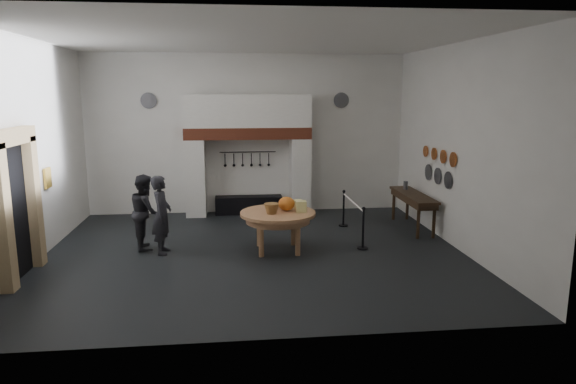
{
  "coord_description": "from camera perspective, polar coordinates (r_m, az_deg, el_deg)",
  "views": [
    {
      "loc": [
        -0.47,
        -10.7,
        3.44
      ],
      "look_at": [
        0.71,
        -0.09,
        1.35
      ],
      "focal_mm": 32.0,
      "sensor_mm": 36.0,
      "label": 1
    }
  ],
  "objects": [
    {
      "name": "door_recess",
      "position": [
        10.72,
        -28.12,
        -2.04
      ],
      "size": [
        0.04,
        1.1,
        2.5
      ],
      "primitive_type": "cube",
      "color": "black",
      "rests_on": "floor"
    },
    {
      "name": "copper_pan_b",
      "position": [
        12.55,
        16.85,
        3.79
      ],
      "size": [
        0.03,
        0.32,
        0.32
      ],
      "primitive_type": "cylinder",
      "rotation": [
        0.0,
        1.57,
        0.0
      ],
      "color": "#C6662D",
      "rests_on": "wall_right"
    },
    {
      "name": "door_jamb_far",
      "position": [
        11.32,
        -26.44,
        -1.0
      ],
      "size": [
        0.22,
        0.3,
        2.6
      ],
      "primitive_type": "cube",
      "color": "tan",
      "rests_on": "floor"
    },
    {
      "name": "hearth_brick_band",
      "position": [
        14.4,
        -4.49,
        6.55
      ],
      "size": [
        3.5,
        0.72,
        0.32
      ],
      "primitive_type": "cube",
      "color": "#9E442B",
      "rests_on": "chimney_pier_left"
    },
    {
      "name": "pewter_jug",
      "position": [
        13.9,
        12.94,
        0.73
      ],
      "size": [
        0.12,
        0.12,
        0.22
      ],
      "primitive_type": "cylinder",
      "color": "#505156",
      "rests_on": "side_table"
    },
    {
      "name": "bread_loaf",
      "position": [
        11.47,
        -1.79,
        -1.52
      ],
      "size": [
        0.31,
        0.18,
        0.13
      ],
      "primitive_type": "ellipsoid",
      "color": "olive",
      "rests_on": "work_table"
    },
    {
      "name": "copper_pan_a",
      "position": [
        12.06,
        17.87,
        3.44
      ],
      "size": [
        0.03,
        0.34,
        0.34
      ],
      "primitive_type": "cylinder",
      "rotation": [
        0.0,
        1.57,
        0.0
      ],
      "color": "#C6662D",
      "rests_on": "wall_right"
    },
    {
      "name": "cheese_block_big",
      "position": [
        11.13,
        1.45,
        -1.61
      ],
      "size": [
        0.22,
        0.22,
        0.24
      ],
      "primitive_type": "cube",
      "color": "#D9D582",
      "rests_on": "work_table"
    },
    {
      "name": "pumpkin",
      "position": [
        11.24,
        -0.17,
        -1.31
      ],
      "size": [
        0.36,
        0.36,
        0.31
      ],
      "primitive_type": "ellipsoid",
      "color": "orange",
      "rests_on": "work_table"
    },
    {
      "name": "wicker_basket",
      "position": [
        10.97,
        -1.85,
        -1.86
      ],
      "size": [
        0.36,
        0.36,
        0.22
      ],
      "primitive_type": "cone",
      "rotation": [
        3.14,
        0.0,
        -0.15
      ],
      "color": "olive",
      "rests_on": "work_table"
    },
    {
      "name": "floor",
      "position": [
        11.25,
        -3.69,
        -6.75
      ],
      "size": [
        9.0,
        8.0,
        0.02
      ],
      "primitive_type": "cube",
      "color": "black",
      "rests_on": "ground"
    },
    {
      "name": "pewter_plate_mid",
      "position": [
        12.85,
        16.29,
        1.72
      ],
      "size": [
        0.03,
        0.4,
        0.4
      ],
      "primitive_type": "cylinder",
      "rotation": [
        0.0,
        1.57,
        0.0
      ],
      "color": "#4C4C51",
      "rests_on": "wall_right"
    },
    {
      "name": "door_lintel",
      "position": [
        10.49,
        -28.36,
        5.43
      ],
      "size": [
        0.22,
        1.7,
        0.3
      ],
      "primitive_type": "cube",
      "color": "tan",
      "rests_on": "door_jamb_near"
    },
    {
      "name": "barrier_rope",
      "position": [
        12.34,
        7.23,
        -1.12
      ],
      "size": [
        0.04,
        2.0,
        0.04
      ],
      "primitive_type": "cylinder",
      "rotation": [
        1.57,
        0.0,
        0.0
      ],
      "color": "white",
      "rests_on": "barrier_post_near"
    },
    {
      "name": "pewter_plate_right",
      "position": [
        13.4,
        15.32,
        2.14
      ],
      "size": [
        0.03,
        0.4,
        0.4
      ],
      "primitive_type": "cylinder",
      "rotation": [
        0.0,
        1.57,
        0.0
      ],
      "color": "#4C4C51",
      "rests_on": "wall_right"
    },
    {
      "name": "wall_plaque",
      "position": [
        12.31,
        -25.14,
        1.42
      ],
      "size": [
        0.05,
        0.34,
        0.44
      ],
      "primitive_type": "cube",
      "color": "gold",
      "rests_on": "wall_left"
    },
    {
      "name": "visitor_near",
      "position": [
        11.32,
        -13.85,
        -2.48
      ],
      "size": [
        0.43,
        0.64,
        1.7
      ],
      "primitive_type": "imported",
      "rotation": [
        0.0,
        0.0,
        1.53
      ],
      "color": "black",
      "rests_on": "floor"
    },
    {
      "name": "wall_front",
      "position": [
        6.82,
        -2.33,
        1.01
      ],
      "size": [
        9.0,
        0.02,
        4.5
      ],
      "primitive_type": "cube",
      "color": "silver",
      "rests_on": "floor"
    },
    {
      "name": "pewter_plate_back_left",
      "position": [
        14.83,
        -15.22,
        9.77
      ],
      "size": [
        0.44,
        0.03,
        0.44
      ],
      "primitive_type": "cylinder",
      "rotation": [
        1.57,
        0.0,
        0.0
      ],
      "color": "#4C4C51",
      "rests_on": "wall_back"
    },
    {
      "name": "cheese_block_small",
      "position": [
        11.43,
        1.15,
        -1.38
      ],
      "size": [
        0.18,
        0.18,
        0.2
      ],
      "primitive_type": "cube",
      "color": "#F1EB90",
      "rests_on": "work_table"
    },
    {
      "name": "wall_back",
      "position": [
        14.76,
        -4.54,
        6.42
      ],
      "size": [
        9.0,
        0.02,
        4.5
      ],
      "primitive_type": "cube",
      "color": "silver",
      "rests_on": "floor"
    },
    {
      "name": "wall_left",
      "position": [
        11.5,
        -26.9,
        3.94
      ],
      "size": [
        0.02,
        8.0,
        4.5
      ],
      "primitive_type": "cube",
      "color": "silver",
      "rests_on": "floor"
    },
    {
      "name": "iron_range",
      "position": [
        14.78,
        -4.38,
        -1.42
      ],
      "size": [
        1.9,
        0.45,
        0.5
      ],
      "primitive_type": "cube",
      "color": "black",
      "rests_on": "floor"
    },
    {
      "name": "work_table",
      "position": [
        11.16,
        -1.13,
        -2.39
      ],
      "size": [
        1.87,
        1.87,
        0.07
      ],
      "primitive_type": "cylinder",
      "rotation": [
        0.0,
        0.0,
        -0.15
      ],
      "color": "tan",
      "rests_on": "floor"
    },
    {
      "name": "utensil_rail",
      "position": [
        14.73,
        -4.5,
        4.46
      ],
      "size": [
        1.6,
        0.02,
        0.02
      ],
      "primitive_type": "cylinder",
      "rotation": [
        0.0,
        1.57,
        0.0
      ],
      "color": "black",
      "rests_on": "wall_back"
    },
    {
      "name": "copper_pan_c",
      "position": [
        13.06,
        15.91,
        4.1
      ],
      "size": [
        0.03,
        0.3,
        0.3
      ],
      "primitive_type": "cylinder",
      "rotation": [
        0.0,
        1.57,
        0.0
      ],
      "color": "#C6662D",
      "rests_on": "wall_right"
    },
    {
      "name": "chimney_pier_right",
      "position": [
        14.67,
        1.35,
        1.8
      ],
      "size": [
        0.55,
        0.7,
        2.15
      ],
      "primitive_type": "cube",
      "color": "silver",
      "rests_on": "floor"
    },
    {
      "name": "door_jamb_near",
      "position": [
        10.05,
        -29.12,
        -2.65
      ],
      "size": [
        0.22,
        0.3,
        2.6
      ],
      "primitive_type": "cube",
      "color": "tan",
      "rests_on": "floor"
    },
    {
      "name": "pewter_plate_left",
      "position": [
        12.31,
        17.35,
        1.26
      ],
      "size": [
        0.03,
        0.4,
        0.4
      ],
      "primitive_type": "cylinder",
      "rotation": [
        0.0,
        1.57,
        0.0
      ],
      "color": "#4C4C51",
      "rests_on": "wall_right"
    },
    {
      "name": "pewter_plate_back_right",
      "position": [
        15.0,
        5.94,
        10.1
      ],
      "size": [
        0.44,
        0.03,
        0.44
      ],
      "primitive_type": "cylinder",
      "rotation": [
        1.57,
        0.0,
        0.0
      ],
      "color": "#4C4C51",
      "rests_on": "wall_back"
    },
    {
      "name": "chimney_pier_left",
      "position": [
        14.58,
        -10.22,
        1.57
      ],
      "size": [
        0.55,
        0.7,
        2.15
      ],
      "primitive_type": "cube",
      "color": "silver",
      "rests_on": "floor"
    },
    {
      "name": "barrier_post_near",
      "position": [
        11.5,
        8.35,
        -4.12
      ],
      "size": [
        0.05,
        0.05,
        0.9
      ],
      "primitive_type": "cylinder",
      "color": "black",
      "rests_on": "floor"
    },
    {
      "name": "wall_right",
      "position": [
        11.86,
        18.52,
        4.74
      ],
      "size": [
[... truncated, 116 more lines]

